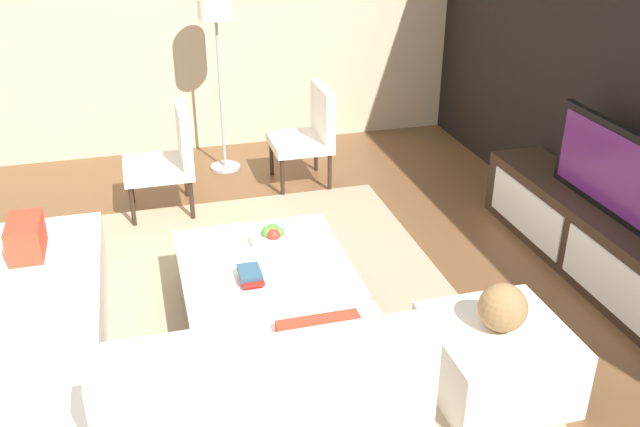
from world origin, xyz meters
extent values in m
plane|color=brown|center=(0.00, 0.00, 0.00)|extent=(14.00, 14.00, 0.00)
cube|color=beige|center=(-3.20, 0.20, 1.40)|extent=(0.12, 5.20, 2.80)
cube|color=tan|center=(-0.10, 0.00, 0.01)|extent=(3.38, 2.75, 0.01)
cube|color=#332319|center=(0.00, 2.40, 0.25)|extent=(2.23, 0.45, 0.50)
cube|color=white|center=(-0.51, 2.17, 0.25)|extent=(0.95, 0.01, 0.35)
cube|color=white|center=(0.51, 2.17, 0.25)|extent=(0.95, 0.01, 0.35)
cube|color=black|center=(0.00, 2.40, 0.80)|extent=(1.06, 0.05, 0.59)
cube|color=#591E66|center=(0.00, 2.37, 0.80)|extent=(0.96, 0.01, 0.50)
cube|color=white|center=(0.20, -1.30, 0.21)|extent=(2.40, 0.85, 0.41)
cube|color=white|center=(0.97, -0.14, 0.21)|extent=(0.85, 1.47, 0.41)
cube|color=white|center=(1.31, -0.14, 0.61)|extent=(0.18, 1.47, 0.39)
cube|color=red|center=(-0.52, -1.30, 0.52)|extent=(0.36, 0.20, 0.22)
cube|color=red|center=(0.97, 0.23, 0.44)|extent=(0.60, 0.44, 0.06)
cube|color=#332319|center=(-0.10, 0.10, 0.17)|extent=(0.85, 0.82, 0.33)
cube|color=white|center=(-0.10, 0.10, 0.35)|extent=(1.07, 1.03, 0.05)
cylinder|color=#332319|center=(-2.00, -0.67, 0.19)|extent=(0.04, 0.04, 0.38)
cylinder|color=#332319|center=(-1.54, -0.67, 0.19)|extent=(0.04, 0.04, 0.38)
cylinder|color=#332319|center=(-2.00, -0.21, 0.19)|extent=(0.04, 0.04, 0.38)
cylinder|color=#332319|center=(-1.54, -0.21, 0.19)|extent=(0.04, 0.04, 0.38)
cube|color=white|center=(-1.77, -0.44, 0.38)|extent=(0.54, 0.54, 0.08)
cube|color=white|center=(-1.77, -0.21, 0.65)|extent=(0.54, 0.08, 0.45)
cylinder|color=#A5A5AA|center=(-2.53, 0.20, 0.01)|extent=(0.28, 0.28, 0.02)
cylinder|color=#A5A5AA|center=(-2.53, 0.20, 0.71)|extent=(0.03, 0.03, 1.37)
cube|color=white|center=(0.95, 1.15, 0.20)|extent=(0.70, 0.70, 0.40)
cylinder|color=silver|center=(-0.28, 0.20, 0.42)|extent=(0.28, 0.28, 0.07)
sphere|color=#B23326|center=(-0.25, 0.20, 0.47)|extent=(0.08, 0.08, 0.08)
sphere|color=#4C8C33|center=(-0.27, 0.24, 0.46)|extent=(0.07, 0.07, 0.07)
sphere|color=#4C8C33|center=(-0.30, 0.20, 0.47)|extent=(0.10, 0.10, 0.10)
sphere|color=#4C8C33|center=(-0.29, 0.17, 0.47)|extent=(0.09, 0.09, 0.09)
cylinder|color=#332319|center=(-2.26, 0.59, 0.19)|extent=(0.04, 0.04, 0.38)
cylinder|color=#332319|center=(-1.80, 0.59, 0.19)|extent=(0.04, 0.04, 0.38)
cylinder|color=#332319|center=(-2.26, 1.01, 0.19)|extent=(0.04, 0.04, 0.38)
cylinder|color=#332319|center=(-1.80, 1.01, 0.19)|extent=(0.04, 0.04, 0.38)
cube|color=white|center=(-2.03, 0.80, 0.38)|extent=(0.54, 0.50, 0.08)
cube|color=white|center=(-2.03, 1.01, 0.65)|extent=(0.54, 0.08, 0.45)
sphere|color=#997247|center=(0.95, 1.15, 0.53)|extent=(0.26, 0.26, 0.26)
cube|color=maroon|center=(0.11, -0.02, 0.39)|extent=(0.19, 0.10, 0.02)
cube|color=maroon|center=(0.12, -0.02, 0.41)|extent=(0.21, 0.13, 0.02)
cube|color=#2D516B|center=(0.11, -0.02, 0.44)|extent=(0.18, 0.13, 0.03)
camera|label=1|loc=(3.61, -0.55, 2.58)|focal=39.31mm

